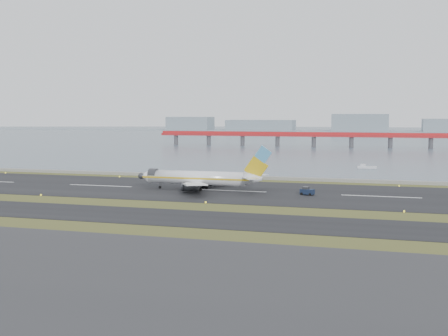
{
  "coord_description": "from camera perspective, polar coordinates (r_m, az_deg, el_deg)",
  "views": [
    {
      "loc": [
        40.56,
        -118.1,
        21.0
      ],
      "look_at": [
        0.37,
        22.0,
        7.13
      ],
      "focal_mm": 45.0,
      "sensor_mm": 36.0,
      "label": 1
    }
  ],
  "objects": [
    {
      "name": "bay_water",
      "position": [
        579.9,
        12.01,
        3.24
      ],
      "size": [
        1400.0,
        800.0,
        1.3
      ],
      "primitive_type": "cube",
      "color": "#4A5B6A",
      "rests_on": "ground"
    },
    {
      "name": "workboat_near",
      "position": [
        226.55,
        14.26,
        0.09
      ],
      "size": [
        7.43,
        2.93,
        1.76
      ],
      "rotation": [
        0.0,
        0.0,
        0.09
      ],
      "color": "silver",
      "rests_on": "ground"
    },
    {
      "name": "pushback_tug",
      "position": [
        148.25,
        8.43,
        -2.34
      ],
      "size": [
        3.89,
        2.86,
        2.23
      ],
      "rotation": [
        0.0,
        0.0,
        -0.28
      ],
      "color": "#131E35",
      "rests_on": "ground"
    },
    {
      "name": "taxiway_strip",
      "position": [
        115.51,
        -4.85,
        -5.03
      ],
      "size": [
        1000.0,
        18.0,
        0.1
      ],
      "primitive_type": "cube",
      "color": "black",
      "rests_on": "ground"
    },
    {
      "name": "far_shoreline",
      "position": [
        738.74,
        13.95,
        4.12
      ],
      "size": [
        1400.0,
        80.0,
        60.5
      ],
      "color": "gray",
      "rests_on": "ground"
    },
    {
      "name": "seawall",
      "position": [
        183.81,
        3.16,
        -0.98
      ],
      "size": [
        1000.0,
        2.5,
        1.0
      ],
      "primitive_type": "cube",
      "color": "gray",
      "rests_on": "ground"
    },
    {
      "name": "ground",
      "position": [
        126.63,
        -2.91,
        -4.12
      ],
      "size": [
        1000.0,
        1000.0,
        0.0
      ],
      "primitive_type": "plane",
      "color": "#314217",
      "rests_on": "ground"
    },
    {
      "name": "runway_strip",
      "position": [
        154.98,
        0.69,
        -2.33
      ],
      "size": [
        1000.0,
        45.0,
        0.1
      ],
      "primitive_type": "cube",
      "color": "black",
      "rests_on": "ground"
    },
    {
      "name": "apron_strip",
      "position": [
        77.88,
        -16.37,
        -10.39
      ],
      "size": [
        1000.0,
        50.0,
        0.1
      ],
      "primitive_type": "cube",
      "color": "#303033",
      "rests_on": "ground"
    },
    {
      "name": "red_pier",
      "position": [
        368.93,
        12.82,
        3.17
      ],
      "size": [
        260.0,
        5.0,
        10.2
      ],
      "color": "red",
      "rests_on": "ground"
    },
    {
      "name": "airliner",
      "position": [
        156.02,
        -2.28,
        -1.03
      ],
      "size": [
        38.52,
        32.89,
        12.8
      ],
      "color": "white",
      "rests_on": "ground"
    }
  ]
}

